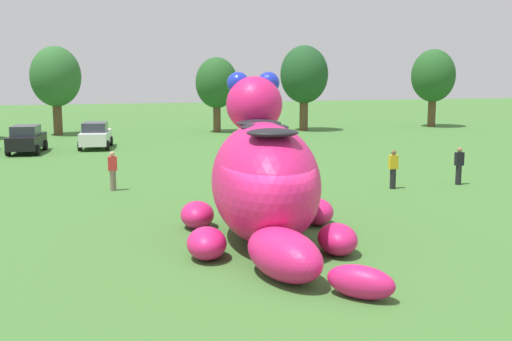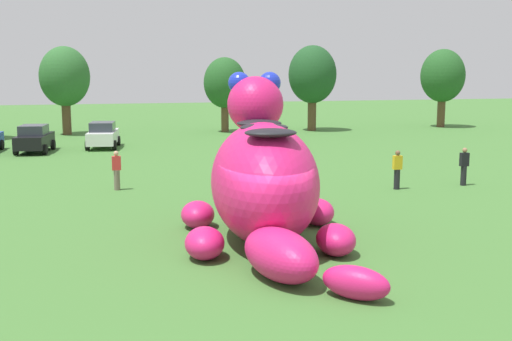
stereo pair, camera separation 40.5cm
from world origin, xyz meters
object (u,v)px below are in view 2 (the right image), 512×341
(car_white, at_px, (103,135))
(spectator_near_inflatable, at_px, (117,171))
(spectator_wandering, at_px, (464,167))
(spectator_mid_field, at_px, (397,170))
(car_black, at_px, (34,139))
(spectator_by_cars, at_px, (247,171))
(giant_inflatable_creature, at_px, (265,180))

(car_white, bearing_deg, spectator_near_inflatable, -88.67)
(car_white, relative_size, spectator_wandering, 2.51)
(car_white, distance_m, spectator_mid_field, 21.80)
(car_white, xyz_separation_m, spectator_mid_field, (12.19, -18.07, -0.01))
(spectator_mid_field, bearing_deg, car_black, 134.23)
(spectator_near_inflatable, height_order, spectator_by_cars, same)
(car_black, distance_m, car_white, 4.37)
(car_black, bearing_deg, car_white, 16.55)
(spectator_by_cars, bearing_deg, car_white, 108.84)
(car_black, distance_m, spectator_mid_field, 23.48)
(car_black, bearing_deg, spectator_wandering, -40.27)
(spectator_by_cars, xyz_separation_m, spectator_wandering, (9.77, -1.07, 0.00))
(giant_inflatable_creature, height_order, spectator_near_inflatable, giant_inflatable_creature)
(car_white, xyz_separation_m, spectator_near_inflatable, (0.36, -15.28, -0.01))
(spectator_mid_field, distance_m, spectator_wandering, 3.34)
(spectator_mid_field, bearing_deg, giant_inflatable_creature, -139.26)
(car_black, height_order, spectator_wandering, car_black)
(spectator_near_inflatable, relative_size, spectator_by_cars, 1.00)
(car_black, relative_size, spectator_by_cars, 2.51)
(spectator_wandering, bearing_deg, spectator_near_inflatable, 170.05)
(car_black, relative_size, spectator_mid_field, 2.51)
(giant_inflatable_creature, bearing_deg, car_white, 100.22)
(car_black, bearing_deg, giant_inflatable_creature, -69.79)
(giant_inflatable_creature, bearing_deg, spectator_near_inflatable, 113.47)
(car_white, distance_m, spectator_by_cars, 17.83)
(giant_inflatable_creature, bearing_deg, car_black, 110.21)
(spectator_mid_field, bearing_deg, spectator_by_cars, 169.51)
(spectator_near_inflatable, height_order, spectator_wandering, same)
(car_white, relative_size, spectator_by_cars, 2.51)
(spectator_wandering, bearing_deg, car_black, 139.73)
(spectator_mid_field, bearing_deg, spectator_near_inflatable, 166.75)
(car_white, xyz_separation_m, spectator_by_cars, (5.76, -16.88, -0.01))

